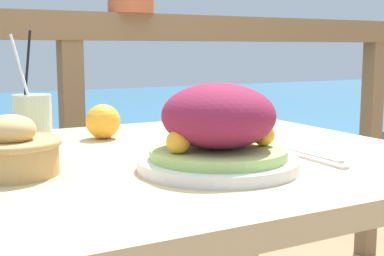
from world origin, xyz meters
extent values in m
cube|color=tan|center=(0.00, 0.00, 0.72)|extent=(0.98, 0.88, 0.04)
cube|color=tan|center=(0.43, 0.38, 0.35)|extent=(0.06, 0.06, 0.70)
cube|color=brown|center=(0.00, 0.76, 1.02)|extent=(2.80, 0.08, 0.09)
cube|color=brown|center=(0.00, 0.76, 0.49)|extent=(0.07, 0.07, 0.98)
cube|color=brown|center=(1.36, 0.76, 0.49)|extent=(0.07, 0.07, 0.98)
cylinder|color=silver|center=(-0.01, -0.17, 0.75)|extent=(0.28, 0.28, 0.02)
cylinder|color=#A8C66B|center=(-0.01, -0.17, 0.77)|extent=(0.24, 0.24, 0.02)
ellipsoid|color=maroon|center=(-0.01, -0.17, 0.84)|extent=(0.20, 0.20, 0.11)
sphere|color=#F9A328|center=(0.08, -0.19, 0.80)|extent=(0.04, 0.04, 0.04)
sphere|color=#F9A328|center=(-0.09, -0.18, 0.80)|extent=(0.04, 0.04, 0.04)
cylinder|color=beige|center=(-0.27, 0.08, 0.80)|extent=(0.07, 0.07, 0.12)
cylinder|color=black|center=(-0.28, 0.08, 0.88)|extent=(0.04, 0.05, 0.21)
cylinder|color=white|center=(-0.28, 0.07, 0.87)|extent=(0.04, 0.08, 0.21)
cylinder|color=tan|center=(-0.33, -0.04, 0.77)|extent=(0.16, 0.16, 0.06)
torus|color=tan|center=(-0.33, -0.04, 0.80)|extent=(0.17, 0.17, 0.01)
ellipsoid|color=tan|center=(-0.33, -0.04, 0.82)|extent=(0.09, 0.09, 0.05)
cube|color=silver|center=(0.19, -0.19, 0.74)|extent=(0.02, 0.18, 0.00)
cube|color=silver|center=(0.22, -0.14, 0.74)|extent=(0.02, 0.18, 0.00)
sphere|color=#F9A328|center=(-0.07, 0.24, 0.78)|extent=(0.08, 0.08, 0.08)
camera|label=1|loc=(-0.48, -0.95, 0.95)|focal=50.00mm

